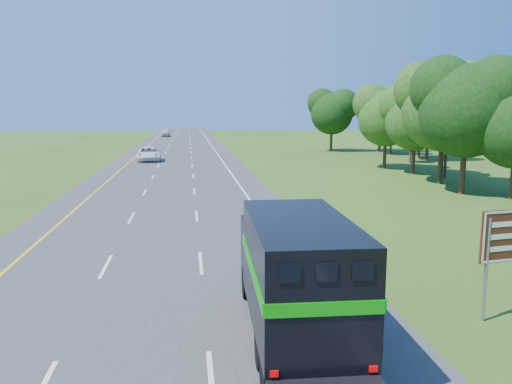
% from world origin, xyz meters
% --- Properties ---
extents(road, '(15.00, 260.00, 0.04)m').
position_xyz_m(road, '(0.00, 50.00, 0.02)').
color(road, '#38383A').
rests_on(road, ground).
extents(lane_markings, '(11.15, 260.00, 0.01)m').
position_xyz_m(lane_markings, '(0.00, 50.00, 0.04)').
color(lane_markings, yellow).
rests_on(lane_markings, road).
extents(tree_wall_right, '(16.00, 100.00, 12.00)m').
position_xyz_m(tree_wall_right, '(26.00, 30.00, 6.00)').
color(tree_wall_right, '#17320D').
rests_on(tree_wall_right, ground).
extents(horse_truck, '(2.64, 7.66, 3.35)m').
position_xyz_m(horse_truck, '(4.11, 3.95, 1.83)').
color(horse_truck, black).
rests_on(horse_truck, road).
extents(white_suv, '(3.12, 6.17, 1.67)m').
position_xyz_m(white_suv, '(-3.29, 53.25, 0.88)').
color(white_suv, white).
rests_on(white_suv, road).
extents(far_car, '(2.16, 5.27, 1.79)m').
position_xyz_m(far_car, '(-3.83, 112.96, 0.93)').
color(far_car, silver).
rests_on(far_car, road).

